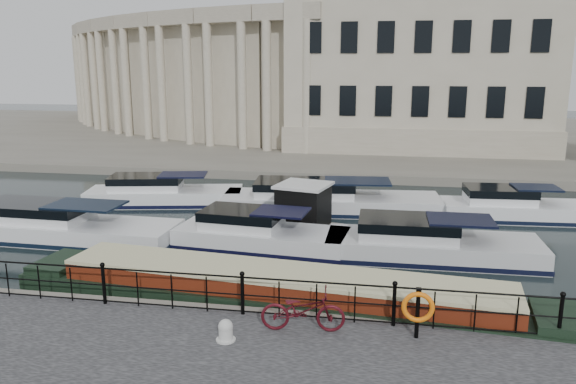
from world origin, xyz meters
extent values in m
plane|color=black|center=(0.00, 0.00, 0.00)|extent=(160.00, 160.00, 0.00)
cube|color=#6B665B|center=(0.00, 39.00, 0.28)|extent=(120.00, 42.00, 0.55)
cylinder|color=black|center=(-4.00, -2.25, 1.10)|extent=(0.10, 0.10, 1.10)
sphere|color=black|center=(-4.00, -2.25, 1.70)|extent=(0.14, 0.14, 0.14)
cylinder|color=black|center=(0.00, -2.25, 1.10)|extent=(0.10, 0.10, 1.10)
sphere|color=black|center=(0.00, -2.25, 1.70)|extent=(0.14, 0.14, 0.14)
cylinder|color=black|center=(4.00, -2.25, 1.10)|extent=(0.10, 0.10, 1.10)
sphere|color=black|center=(4.00, -2.25, 1.70)|extent=(0.14, 0.14, 0.14)
cylinder|color=black|center=(8.00, -2.25, 1.10)|extent=(0.10, 0.10, 1.10)
sphere|color=black|center=(8.00, -2.25, 1.70)|extent=(0.14, 0.14, 0.14)
cylinder|color=black|center=(0.00, -2.25, 1.60)|extent=(24.00, 0.05, 0.05)
cylinder|color=black|center=(0.00, -2.25, 1.10)|extent=(24.00, 0.04, 0.04)
cylinder|color=black|center=(0.00, -2.25, 0.63)|extent=(24.00, 0.04, 0.04)
cube|color=#ADA38C|center=(6.00, 33.00, 7.55)|extent=(20.00, 14.00, 14.00)
cube|color=#9E937F|center=(6.00, 33.00, 1.55)|extent=(20.30, 14.30, 2.00)
cube|color=#ADA38C|center=(-3.33, 29.02, 6.05)|extent=(5.73, 4.06, 11.00)
cube|color=#9E937F|center=(-3.76, 27.07, 10.95)|extent=(5.62, 2.73, 1.20)
cylinder|color=#ADA38C|center=(-2.28, 26.16, 5.45)|extent=(0.70, 0.70, 9.80)
cylinder|color=#ADA38C|center=(-5.49, 26.87, 5.45)|extent=(0.70, 0.70, 9.80)
cube|color=#ADA38C|center=(-8.29, 30.44, 6.05)|extent=(5.90, 4.56, 11.00)
cube|color=#9E937F|center=(-8.95, 28.56, 10.95)|extent=(5.62, 3.30, 1.20)
cylinder|color=#ADA38C|center=(-7.59, 27.47, 5.45)|extent=(0.70, 0.70, 9.80)
cylinder|color=#ADA38C|center=(-10.69, 28.56, 5.45)|extent=(0.70, 0.70, 9.80)
cube|color=#ADA38C|center=(-13.04, 32.44, 6.05)|extent=(5.99, 4.99, 11.00)
cube|color=#9E937F|center=(-13.92, 30.65, 10.95)|extent=(5.55, 3.83, 1.20)
cylinder|color=#ADA38C|center=(-12.70, 29.41, 5.45)|extent=(0.70, 0.70, 9.80)
cylinder|color=#ADA38C|center=(-15.65, 30.87, 5.45)|extent=(0.70, 0.70, 9.80)
cube|color=#ADA38C|center=(-17.52, 35.00, 6.05)|extent=(5.99, 5.36, 11.00)
cube|color=#9E937F|center=(-18.61, 33.33, 10.95)|extent=(5.40, 4.29, 1.20)
cylinder|color=#ADA38C|center=(-17.55, 31.95, 5.45)|extent=(0.70, 0.70, 9.80)
cylinder|color=#ADA38C|center=(-20.30, 33.75, 5.45)|extent=(0.70, 0.70, 9.80)
cube|color=#ADA38C|center=(-21.66, 38.07, 6.05)|extent=(5.91, 5.64, 11.00)
cube|color=#9E937F|center=(-22.94, 36.54, 10.95)|extent=(5.16, 4.70, 1.20)
cylinder|color=#ADA38C|center=(-22.05, 35.05, 5.45)|extent=(0.70, 0.70, 9.80)
cylinder|color=#ADA38C|center=(-24.57, 37.16, 5.45)|extent=(0.70, 0.70, 9.80)
cube|color=#ADA38C|center=(-25.40, 41.62, 6.05)|extent=(5.74, 5.85, 11.00)
cube|color=#9E937F|center=(-26.86, 40.25, 10.95)|extent=(4.86, 5.04, 1.20)
cylinder|color=#ADA38C|center=(-26.15, 38.67, 5.45)|extent=(0.70, 0.70, 9.80)
cylinder|color=#ADA38C|center=(-28.40, 41.06, 5.45)|extent=(0.70, 0.70, 9.80)
cube|color=#ADA38C|center=(-28.69, 45.59, 6.05)|extent=(5.49, 5.97, 11.00)
cube|color=#9E937F|center=(-30.30, 44.41, 10.95)|extent=(4.48, 5.30, 1.20)
cylinder|color=#ADA38C|center=(-29.79, 42.75, 5.45)|extent=(0.70, 0.70, 9.80)
cylinder|color=#ADA38C|center=(-31.73, 45.40, 5.45)|extent=(0.70, 0.70, 9.80)
cube|color=#ADA38C|center=(-31.48, 49.93, 6.05)|extent=(5.16, 6.00, 11.00)
cube|color=#9E937F|center=(-33.23, 48.95, 10.95)|extent=(4.04, 5.49, 1.20)
cylinder|color=#ADA38C|center=(-32.92, 47.24, 5.45)|extent=(0.70, 0.70, 9.80)
cylinder|color=#ADA38C|center=(-34.53, 50.10, 5.45)|extent=(0.70, 0.70, 9.80)
cube|color=#ADA38C|center=(-33.74, 54.56, 6.05)|extent=(4.76, 5.95, 11.00)
cube|color=#9E937F|center=(-35.58, 53.80, 10.95)|extent=(3.54, 5.60, 1.20)
cylinder|color=#ADA38C|center=(-35.48, 52.07, 5.45)|extent=(0.70, 0.70, 9.80)
cylinder|color=#ADA38C|center=(-36.74, 55.10, 5.45)|extent=(0.70, 0.70, 9.80)
imported|color=#450C14|center=(1.74, -2.93, 1.11)|extent=(2.19, 0.96, 1.11)
cylinder|color=beige|center=(-0.04, -3.77, 0.73)|extent=(0.35, 0.35, 0.36)
sphere|color=beige|center=(-0.04, -3.77, 0.91)|extent=(0.36, 0.36, 0.36)
cylinder|color=beige|center=(-0.04, -3.77, 0.57)|extent=(0.48, 0.48, 0.03)
cylinder|color=black|center=(4.55, -2.82, 1.18)|extent=(0.10, 0.10, 1.26)
cube|color=black|center=(4.55, -2.82, 1.81)|extent=(0.13, 0.13, 0.08)
torus|color=orange|center=(4.55, -2.90, 1.39)|extent=(0.80, 0.13, 0.80)
cube|color=black|center=(0.72, -0.58, 0.10)|extent=(16.89, 3.99, 1.00)
cube|color=#5D1D0D|center=(0.72, -0.58, 0.75)|extent=(13.52, 3.30, 0.78)
cube|color=beige|center=(0.72, -0.58, 1.15)|extent=(13.53, 3.37, 0.11)
cube|color=#6B665B|center=(0.22, 7.57, 0.05)|extent=(3.39, 3.03, 0.24)
cube|color=black|center=(0.22, 7.57, 1.10)|extent=(2.33, 2.33, 1.74)
cube|color=silver|center=(0.22, 7.57, 2.05)|extent=(2.57, 2.57, 0.12)
cube|color=white|center=(-9.51, 4.56, 0.20)|extent=(9.90, 3.01, 1.20)
cube|color=black|center=(-9.51, 4.56, 0.12)|extent=(10.00, 3.04, 0.18)
cube|color=white|center=(-10.69, 4.60, 1.05)|extent=(4.49, 2.36, 0.90)
cube|color=black|center=(-8.33, 4.53, 1.55)|extent=(3.00, 1.99, 0.08)
cube|color=white|center=(-1.07, 4.93, 0.20)|extent=(6.95, 3.10, 1.20)
cube|color=black|center=(-1.07, 4.93, 0.12)|extent=(7.02, 3.13, 0.18)
cube|color=white|center=(-1.88, 5.00, 1.05)|extent=(3.22, 2.30, 0.90)
cube|color=black|center=(-0.27, 4.85, 1.55)|extent=(2.18, 1.91, 0.08)
cube|color=silver|center=(5.52, 4.83, 0.20)|extent=(7.90, 2.73, 1.20)
cube|color=black|center=(5.52, 4.83, 0.12)|extent=(7.98, 2.76, 0.18)
cube|color=silver|center=(4.57, 4.82, 1.05)|extent=(3.56, 2.22, 0.90)
cube|color=black|center=(6.46, 4.83, 1.55)|extent=(2.38, 1.89, 0.08)
cube|color=white|center=(-7.61, 11.15, 0.20)|extent=(8.27, 3.96, 1.20)
cube|color=black|center=(-7.61, 11.15, 0.12)|extent=(8.35, 4.00, 0.18)
cube|color=white|center=(-8.55, 10.97, 1.05)|extent=(3.90, 2.67, 0.90)
cube|color=black|center=(-6.68, 11.34, 1.55)|extent=(2.67, 2.15, 0.08)
cube|color=white|center=(1.06, 11.17, 0.20)|extent=(10.92, 3.91, 1.20)
cube|color=black|center=(1.06, 11.17, 0.12)|extent=(11.03, 3.95, 0.18)
cube|color=white|center=(-0.22, 11.05, 1.05)|extent=(5.01, 2.85, 0.90)
cube|color=black|center=(2.34, 11.29, 1.55)|extent=(3.38, 2.35, 0.08)
cube|color=white|center=(9.82, 11.16, 0.20)|extent=(6.88, 2.73, 1.20)
cube|color=black|center=(9.82, 11.16, 0.12)|extent=(6.95, 2.76, 0.18)
cube|color=white|center=(9.01, 11.11, 1.05)|extent=(3.15, 2.09, 0.90)
cube|color=black|center=(10.63, 11.20, 1.55)|extent=(2.12, 1.76, 0.08)
camera|label=1|loc=(3.61, -15.88, 7.12)|focal=35.00mm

